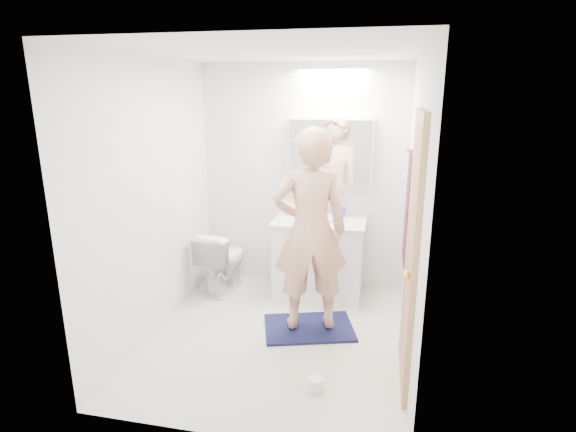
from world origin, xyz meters
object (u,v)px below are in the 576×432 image
(person, at_px, (310,231))
(soap_bottle_a, at_px, (291,204))
(toilet, at_px, (223,260))
(medicine_cabinet, at_px, (330,152))
(toilet_paper_roll, at_px, (315,385))
(toothbrush_cup, at_px, (340,213))
(vanity_cabinet, at_px, (319,259))
(soap_bottle_b, at_px, (305,208))

(person, xyz_separation_m, soap_bottle_a, (-0.36, 0.92, 0.00))
(person, bearing_deg, toilet, -48.62)
(medicine_cabinet, height_order, toilet, medicine_cabinet)
(toilet_paper_roll, bearing_deg, toilet, 129.22)
(soap_bottle_a, height_order, toilet_paper_roll, soap_bottle_a)
(medicine_cabinet, xyz_separation_m, person, (-0.04, -0.98, -0.56))
(medicine_cabinet, xyz_separation_m, soap_bottle_a, (-0.40, -0.06, -0.56))
(medicine_cabinet, distance_m, toothbrush_cup, 0.64)
(medicine_cabinet, xyz_separation_m, toilet, (-1.10, -0.33, -1.16))
(medicine_cabinet, distance_m, toilet, 1.63)
(medicine_cabinet, bearing_deg, soap_bottle_a, -171.48)
(vanity_cabinet, relative_size, toilet_paper_roll, 8.18)
(soap_bottle_a, bearing_deg, toilet_paper_roll, -73.06)
(vanity_cabinet, distance_m, soap_bottle_a, 0.66)
(person, bearing_deg, soap_bottle_a, -85.51)
(vanity_cabinet, relative_size, soap_bottle_a, 3.66)
(soap_bottle_b, xyz_separation_m, toilet_paper_roll, (0.40, -1.82, -0.85))
(person, distance_m, toothbrush_cup, 0.95)
(toothbrush_cup, bearing_deg, vanity_cabinet, -141.15)
(soap_bottle_b, relative_size, toothbrush_cup, 1.43)
(vanity_cabinet, bearing_deg, medicine_cabinet, 71.73)
(soap_bottle_a, distance_m, toilet_paper_roll, 2.08)
(medicine_cabinet, height_order, person, medicine_cabinet)
(vanity_cabinet, relative_size, medicine_cabinet, 1.02)
(vanity_cabinet, xyz_separation_m, medicine_cabinet, (0.07, 0.21, 1.11))
(vanity_cabinet, distance_m, medicine_cabinet, 1.13)
(toilet_paper_roll, bearing_deg, vanity_cabinet, 97.45)
(person, bearing_deg, soap_bottle_b, -94.15)
(medicine_cabinet, height_order, soap_bottle_b, medicine_cabinet)
(person, height_order, toilet_paper_roll, person)
(medicine_cabinet, height_order, toilet_paper_roll, medicine_cabinet)
(toilet, height_order, toilet_paper_roll, toilet)
(toilet, xyz_separation_m, toothbrush_cup, (1.23, 0.28, 0.53))
(vanity_cabinet, height_order, toothbrush_cup, toothbrush_cup)
(person, bearing_deg, vanity_cabinet, -104.68)
(toilet_paper_roll, bearing_deg, soap_bottle_b, 102.38)
(medicine_cabinet, bearing_deg, person, -92.39)
(soap_bottle_a, xyz_separation_m, toothbrush_cup, (0.53, 0.01, -0.07))
(vanity_cabinet, xyz_separation_m, soap_bottle_a, (-0.33, 0.15, 0.55))
(medicine_cabinet, bearing_deg, toilet, -163.57)
(vanity_cabinet, bearing_deg, soap_bottle_a, 155.64)
(soap_bottle_a, bearing_deg, vanity_cabinet, -24.36)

